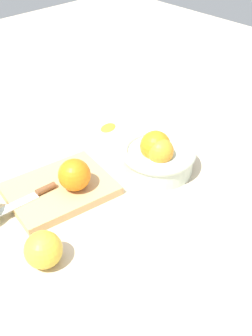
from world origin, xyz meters
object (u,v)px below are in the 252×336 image
Objects in this scene: bowl at (158,156)px; orange_on_board at (74,175)px; knife at (32,196)px; apple_back_right at (43,250)px; cutting_board at (60,189)px.

bowl reaches higher than orange_on_board.
knife is 2.25× the size of apple_back_right.
knife is (0.06, -0.01, 0.01)m from cutting_board.
apple_back_right is (0.35, 0.05, -0.01)m from bowl.
cutting_board is 1.43× the size of knife.
orange_on_board is 0.19m from apple_back_right.
orange_on_board is at bearing -144.46° from apple_back_right.
bowl is 0.20m from orange_on_board.
cutting_board is at bearing -22.22° from bowl.
bowl is 1.13× the size of knife.
orange_on_board is at bearing 157.49° from knife.
bowl reaches higher than knife.
orange_on_board is (-0.02, 0.03, 0.04)m from cutting_board.
bowl is 0.30m from knife.
cutting_board is 0.06m from orange_on_board.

